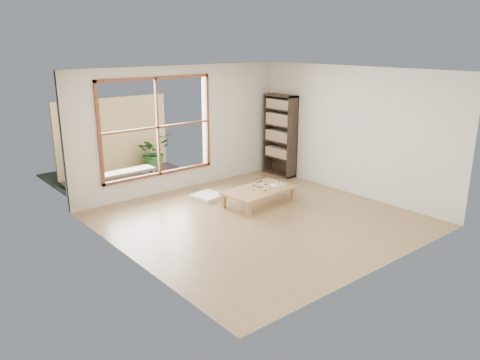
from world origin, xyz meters
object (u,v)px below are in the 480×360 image
at_px(low_table, 259,191).
at_px(bookshelf, 280,135).
at_px(food_tray, 278,184).
at_px(garden_bench, 126,173).

height_order(low_table, bookshelf, bookshelf).
relative_size(food_tray, garden_bench, 0.23).
bearing_deg(low_table, garden_bench, 116.34).
bearing_deg(low_table, food_tray, -8.69).
xyz_separation_m(food_tray, garden_bench, (-2.05, 2.53, 0.03)).
height_order(bookshelf, garden_bench, bookshelf).
distance_m(bookshelf, garden_bench, 3.62).
distance_m(low_table, bookshelf, 2.30).
height_order(low_table, food_tray, food_tray).
bearing_deg(low_table, bookshelf, 30.09).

